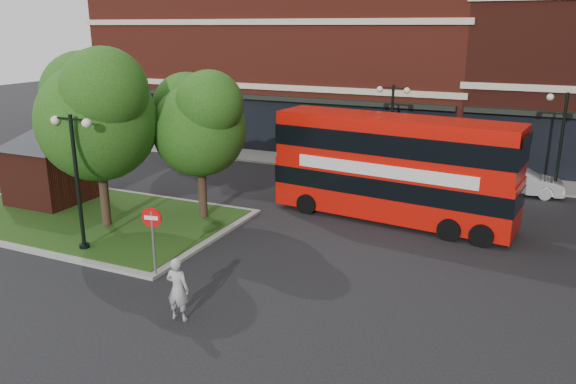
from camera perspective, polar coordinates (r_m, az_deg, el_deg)
The scene contains 15 objects.
ground at distance 18.43m, azimuth -7.81°, elevation -8.94°, with size 120.00×120.00×0.00m, color black.
pavement_far at distance 32.74m, azimuth 7.69°, elevation 2.55°, with size 44.00×3.00×0.12m, color slate.
terrace_far_left at distance 41.65m, azimuth 0.30°, elevation 15.31°, with size 26.00×12.00×14.00m, color maroon.
traffic_island at distance 25.32m, azimuth -19.65°, elevation -2.45°, with size 12.60×7.60×0.15m.
kiosk at distance 27.52m, azimuth -23.20°, elevation 3.51°, with size 6.51×6.51×3.60m.
tree_island_west at distance 23.01m, azimuth -18.96°, elevation 7.93°, with size 5.40×4.71×7.21m.
tree_island_east at distance 23.15m, azimuth -9.09°, elevation 7.28°, with size 4.46×3.90×6.29m.
lamp_island at distance 20.96m, azimuth -20.67°, elevation 1.49°, with size 1.72×0.36×5.00m.
lamp_far_left at distance 29.77m, azimuth 10.45°, elevation 6.48°, with size 1.72×0.36×5.00m.
lamp_far_right at distance 28.93m, azimuth 26.02°, elevation 4.79°, with size 1.72×0.36×5.00m.
bus at distance 23.51m, azimuth 10.62°, elevation 3.05°, with size 10.23×3.43×3.83m.
woman at distance 15.96m, azimuth -11.14°, elevation -9.65°, with size 0.67×0.44×1.84m, color #9B9C9E.
car_silver at distance 30.60m, azimuth 7.47°, elevation 2.77°, with size 1.61×3.99×1.36m, color #AAABB1.
car_white at distance 29.37m, azimuth 22.42°, elevation 1.03°, with size 1.41×4.04×1.33m, color silver.
no_entry_sign at distance 18.39m, azimuth -13.61°, elevation -3.58°, with size 0.66×0.18×2.39m.
Camera 1 is at (9.09, -13.97, 7.87)m, focal length 35.00 mm.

